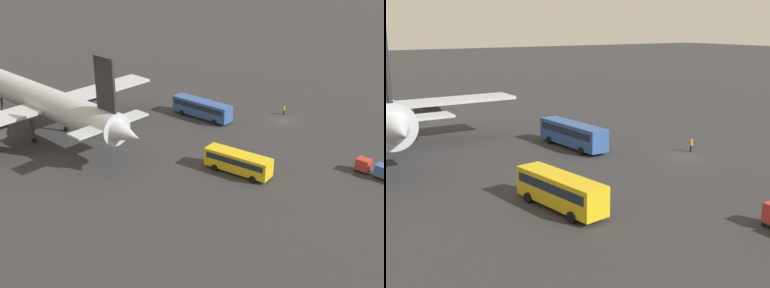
% 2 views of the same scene
% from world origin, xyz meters
% --- Properties ---
extents(ground_plane, '(600.00, 600.00, 0.00)m').
position_xyz_m(ground_plane, '(0.00, 0.00, 0.00)').
color(ground_plane, '#2D2D30').
extents(shuttle_bus_near, '(12.40, 3.68, 3.37)m').
position_xyz_m(shuttle_bus_near, '(12.05, 9.24, 2.01)').
color(shuttle_bus_near, '#2D5199').
rests_on(shuttle_bus_near, ground).
extents(shuttle_bus_far, '(10.42, 4.06, 3.16)m').
position_xyz_m(shuttle_bus_far, '(-6.58, 22.11, 1.90)').
color(shuttle_bus_far, gold).
rests_on(shuttle_bus_far, ground).
extents(worker_person, '(0.38, 0.38, 1.74)m').
position_xyz_m(worker_person, '(1.70, -2.76, 0.87)').
color(worker_person, '#1E1E2D').
rests_on(worker_person, ground).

